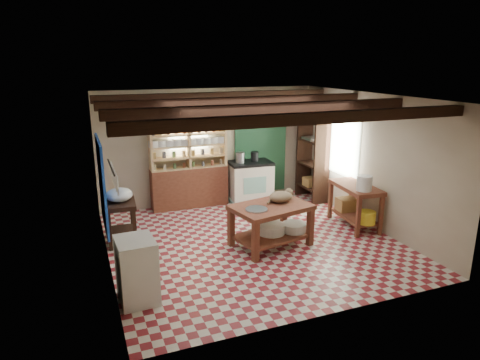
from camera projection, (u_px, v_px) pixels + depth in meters
name	position (u px, v px, depth m)	size (l,w,h in m)	color
floor	(252.00, 242.00, 7.80)	(5.00, 5.00, 0.02)	maroon
ceiling	(253.00, 97.00, 7.10)	(5.00, 5.00, 0.02)	#434347
wall_back	(210.00, 147.00, 9.69)	(5.00, 0.04, 2.60)	#B8AC94
wall_front	(332.00, 221.00, 5.21)	(5.00, 0.04, 2.60)	#B8AC94
wall_left	(103.00, 188.00, 6.58)	(0.04, 5.00, 2.60)	#B8AC94
wall_right	(371.00, 161.00, 8.32)	(0.04, 5.00, 2.60)	#B8AC94
ceiling_beams	(253.00, 104.00, 7.13)	(5.00, 3.80, 0.15)	black
blue_wall_patch	(102.00, 185.00, 7.45)	(0.04, 1.40, 1.60)	#1745AC
green_wall_patch	(261.00, 145.00, 10.11)	(1.30, 0.04, 2.30)	#1F4D2F
window_back	(188.00, 130.00, 9.39)	(0.90, 0.02, 0.80)	#B5C6AF
window_right	(341.00, 147.00, 9.18)	(0.02, 1.30, 1.20)	#B5C6AF
utensil_rail	(112.00, 176.00, 5.39)	(0.06, 0.90, 0.28)	black
pot_rack	(269.00, 107.00, 9.49)	(0.86, 0.12, 0.36)	black
shelving_unit	(189.00, 159.00, 9.38)	(1.70, 0.34, 2.20)	#DBB57E
tall_rack	(313.00, 158.00, 9.94)	(0.40, 0.86, 2.00)	black
work_table	(271.00, 225.00, 7.55)	(1.33, 0.89, 0.75)	brown
stove	(250.00, 182.00, 9.90)	(0.97, 0.65, 0.95)	white
prep_table	(121.00, 221.00, 7.70)	(0.53, 0.76, 0.77)	black
white_cabinet	(137.00, 270.00, 5.79)	(0.50, 0.60, 0.90)	silver
right_counter	(354.00, 206.00, 8.42)	(0.59, 1.18, 0.85)	brown
cat	(281.00, 197.00, 7.59)	(0.43, 0.33, 0.20)	#927755
steel_tray	(257.00, 209.00, 7.21)	(0.37, 0.37, 0.02)	#AFAFB7
basin_large	(271.00, 229.00, 7.64)	(0.49, 0.49, 0.17)	silver
basin_small	(294.00, 227.00, 7.73)	(0.44, 0.44, 0.15)	silver
kettle_left	(240.00, 157.00, 9.67)	(0.20, 0.20, 0.23)	#AFAFB7
kettle_right	(255.00, 157.00, 9.77)	(0.18, 0.18, 0.22)	black
enamel_bowl	(119.00, 195.00, 7.56)	(0.47, 0.47, 0.24)	silver
white_bucket	(364.00, 183.00, 7.93)	(0.28, 0.28, 0.28)	silver
wicker_basket	(346.00, 204.00, 8.72)	(0.37, 0.30, 0.26)	#A47942
yellow_tub	(367.00, 217.00, 8.03)	(0.32, 0.32, 0.24)	gold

